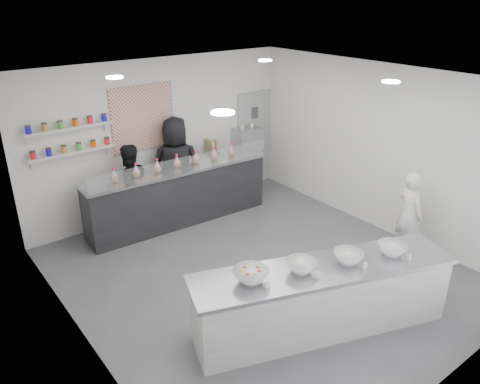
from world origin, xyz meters
name	(u,v)px	position (x,y,z in m)	size (l,w,h in m)	color
floor	(260,272)	(0.00, 0.00, 0.00)	(6.00, 6.00, 0.00)	#515156
ceiling	(264,81)	(0.00, 0.00, 3.00)	(6.00, 6.00, 0.00)	white
back_wall	(161,138)	(0.00, 3.00, 1.50)	(5.50, 5.50, 0.00)	white
left_wall	(76,242)	(-2.75, 0.00, 1.50)	(6.00, 6.00, 0.00)	white
right_wall	(379,149)	(2.75, 0.00, 1.50)	(6.00, 6.00, 0.00)	white
back_door	(254,139)	(2.30, 2.97, 1.05)	(0.88, 0.04, 2.10)	#9B9C99
pattern_panel	(143,118)	(-0.35, 2.98, 1.95)	(1.25, 0.03, 1.20)	#BA5636
jar_shelf_lower	(72,152)	(-1.75, 2.90, 1.60)	(1.45, 0.22, 0.04)	silver
jar_shelf_upper	(68,128)	(-1.75, 2.90, 2.02)	(1.45, 0.22, 0.04)	silver
preserve_jars	(70,136)	(-1.75, 2.88, 1.88)	(1.45, 0.10, 0.56)	red
downlight_0	(223,112)	(-1.40, -1.00, 2.98)	(0.24, 0.24, 0.02)	white
downlight_1	(391,82)	(1.40, -1.00, 2.98)	(0.24, 0.24, 0.02)	white
downlight_2	(115,77)	(-1.40, 1.60, 2.98)	(0.24, 0.24, 0.02)	white
downlight_3	(265,60)	(1.40, 1.60, 2.98)	(0.24, 0.24, 0.02)	white
prep_counter	(322,298)	(-0.23, -1.50, 0.47)	(3.43, 0.78, 0.94)	#A1A09C
back_bar	(179,195)	(-0.08, 2.30, 0.55)	(3.57, 0.65, 1.11)	black
sneeze_guard	(185,165)	(-0.09, 1.99, 1.26)	(3.52, 0.02, 0.30)	white
espresso_ledge	(232,173)	(1.55, 2.78, 0.47)	(1.26, 0.40, 0.93)	#A1A09C
espresso_machine	(247,139)	(1.96, 2.78, 1.16)	(0.60, 0.41, 0.46)	#93969E
cup_stacks	(214,149)	(1.07, 2.78, 1.12)	(0.27, 0.24, 0.37)	tan
prep_bowls	(325,262)	(-0.23, -1.50, 1.01)	(2.34, 0.49, 0.15)	white
label_cards	(365,277)	(-0.06, -1.98, 0.97)	(2.01, 0.04, 0.07)	white
cookie_bags	(177,161)	(-0.08, 2.30, 1.24)	(2.54, 0.14, 0.26)	#EB8BC8
woman_prep	(409,214)	(2.33, -1.03, 0.73)	(0.53, 0.35, 1.46)	white
staff_left	(130,188)	(-0.91, 2.60, 0.82)	(0.80, 0.62, 1.64)	black
staff_right	(177,168)	(0.08, 2.60, 0.98)	(0.96, 0.63, 1.97)	black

